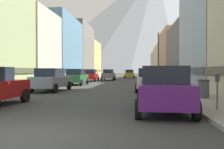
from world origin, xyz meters
The scene contains 24 objects.
ground_plane centered at (0.00, 0.00, 0.00)m, with size 400.00×400.00×0.00m, color #393939.
sidewalk_left centered at (-6.25, 35.00, 0.07)m, with size 2.50×100.00×0.15m, color gray.
sidewalk_right centered at (6.25, 35.00, 0.07)m, with size 2.50×100.00×0.15m, color gray.
storefront_left_2 centered at (-11.61, 23.01, 4.30)m, with size 8.51×8.27×8.92m.
storefront_left_3 centered at (-11.17, 34.06, 5.12)m, with size 7.65×13.06×10.59m.
storefront_left_4 centered at (-11.28, 47.31, 5.77)m, with size 7.87×13.03×11.90m.
storefront_left_5 centered at (-10.64, 60.06, 4.59)m, with size 6.58×11.84×9.50m.
storefront_right_2 centered at (11.32, 26.55, 3.62)m, with size 7.93×10.40×7.52m.
storefront_right_3 centered at (12.15, 37.59, 4.15)m, with size 9.61×11.13×8.61m.
storefront_right_4 centered at (11.88, 50.34, 3.57)m, with size 9.05×13.92×7.42m.
storefront_right_5 centered at (11.16, 63.08, 3.24)m, with size 7.62×10.51×6.73m.
car_left_1 centered at (-3.80, 12.60, 0.90)m, with size 2.16×4.45×1.78m.
car_left_2 centered at (-3.80, 20.63, 0.90)m, with size 2.06×4.40×1.78m.
car_left_3 centered at (-3.80, 29.06, 0.90)m, with size 2.13×4.43×1.78m.
car_right_0 centered at (3.80, 4.01, 0.90)m, with size 2.18×4.46×1.78m.
car_right_1 centered at (3.80, 13.18, 0.90)m, with size 2.15×4.44×1.78m.
car_driving_0 centered at (-1.60, 33.55, 0.90)m, with size 2.06×4.40×1.78m.
car_driving_1 centered at (1.60, 44.69, 0.90)m, with size 2.06×4.40×1.78m.
parking_meter_near centered at (5.75, 3.69, 1.01)m, with size 0.14×0.10×1.33m.
trash_bin_right centered at (6.35, 7.60, 0.64)m, with size 0.59×0.59×0.98m.
potted_plant_0 centered at (-7.00, 16.26, 0.67)m, with size 0.53×0.53×0.90m.
pedestrian_0 centered at (6.25, 13.18, 0.87)m, with size 0.36×0.36×1.57m.
streetlamp_right centered at (5.35, 21.90, 3.99)m, with size 0.36×0.36×5.86m.
mountain_backdrop centered at (26.03, 260.00, 56.78)m, with size 268.53×268.53×113.56m, color silver.
Camera 1 is at (2.71, -5.45, 1.62)m, focal length 38.26 mm.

